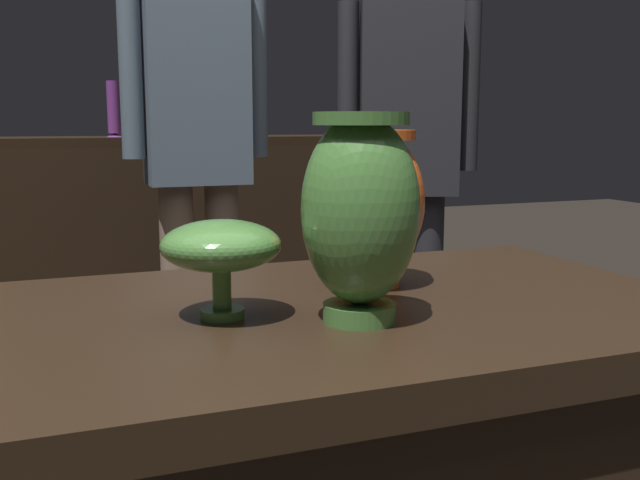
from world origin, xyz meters
TOP-DOWN VIEW (x-y plane):
  - back_display_shelf at (0.00, 2.20)m, footprint 2.60×0.40m
  - vase_centerpiece at (0.07, -0.09)m, footprint 0.15×0.15m
  - vase_tall_behind at (0.17, 0.09)m, footprint 0.16×0.16m
  - vase_left_accent at (-0.09, -0.01)m, footprint 0.15×0.15m
  - shelf_vase_center at (0.00, 2.21)m, footprint 0.07×0.07m
  - shelf_vase_right at (0.52, 2.27)m, footprint 0.08×0.08m
  - visitor_near_right at (0.86, 1.27)m, footprint 0.45×0.28m
  - visitor_center_back at (0.18, 1.43)m, footprint 0.47×0.20m

SIDE VIEW (x-z plane):
  - back_display_shelf at x=0.00m, z-range 0.00..0.99m
  - vase_left_accent at x=-0.09m, z-range 0.83..0.96m
  - vase_tall_behind at x=0.17m, z-range 0.81..1.05m
  - vase_centerpiece at x=0.07m, z-range 0.81..1.07m
  - visitor_near_right at x=0.86m, z-range 0.15..1.79m
  - visitor_center_back at x=0.18m, z-range 0.16..1.89m
  - shelf_vase_center at x=0.00m, z-range 0.99..1.21m
  - shelf_vase_right at x=0.52m, z-range 0.98..1.25m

